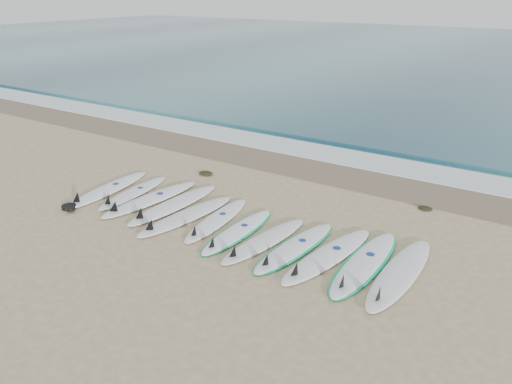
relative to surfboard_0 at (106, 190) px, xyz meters
The scene contains 20 objects.
ground 3.60m from the surfboard_0, ahead, with size 120.00×120.00×0.00m, color tan.
ocean 32.81m from the surfboard_0, 83.71° to the left, with size 120.00×55.00×0.03m, color #295D6A.
wet_sand_band 5.54m from the surfboard_0, 49.51° to the left, with size 120.00×1.80×0.01m, color #71604B.
foam_band 6.67m from the surfboard_0, 57.35° to the left, with size 120.00×1.40×0.04m, color silver.
wave_crest 7.97m from the surfboard_0, 63.18° to the left, with size 120.00×1.00×0.10m, color #295D6A.
surfboard_0 is the anchor object (origin of this frame).
surfboard_1 0.70m from the surfboard_0, 17.20° to the left, with size 0.75×2.43×0.31m.
surfboard_2 1.29m from the surfboard_0, ahead, with size 0.84×2.82×0.35m.
surfboard_3 1.97m from the surfboard_0, ahead, with size 0.67×2.79×0.35m.
surfboard_4 2.59m from the surfboard_0, ahead, with size 0.87×2.73×0.34m.
surfboard_5 3.26m from the surfboard_0, ahead, with size 0.79×2.45×0.31m.
surfboard_6 3.94m from the surfboard_0, ahead, with size 0.61×2.39×0.30m.
surfboard_7 4.60m from the surfboard_0, ahead, with size 0.81×2.49×0.31m.
surfboard_8 5.22m from the surfboard_0, ahead, with size 0.82×2.56×0.32m.
surfboard_9 5.88m from the surfboard_0, ahead, with size 0.98×2.78×0.35m.
surfboard_10 6.55m from the surfboard_0, ahead, with size 0.67×2.75×0.35m.
surfboard_11 7.19m from the surfboard_0, ahead, with size 0.63×2.82×0.36m.
seaweed_near 2.61m from the surfboard_0, 60.87° to the left, with size 0.40×0.31×0.08m, color black.
seaweed_far 7.49m from the surfboard_0, 25.30° to the left, with size 0.32×0.25×0.06m, color black.
leash_coil 1.15m from the surfboard_0, 85.03° to the right, with size 0.46×0.36×0.11m.
Camera 1 is at (5.57, -7.49, 4.61)m, focal length 35.00 mm.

